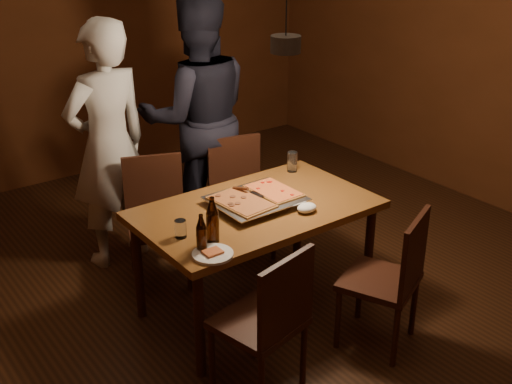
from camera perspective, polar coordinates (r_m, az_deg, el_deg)
room_shell at (r=3.93m, az=2.56°, el=7.97°), size 6.00×6.00×6.00m
dining_table at (r=4.09m, az=-0.00°, el=-2.23°), size 1.50×0.90×0.75m
chair_far_left at (r=4.59m, az=-8.89°, el=-1.39°), size 0.55×0.55×0.49m
chair_far_right at (r=4.91m, az=-1.51°, el=0.63°), size 0.51×0.51×0.49m
chair_near_left at (r=3.43m, az=1.27°, el=-10.60°), size 0.50×0.50×0.49m
chair_near_right at (r=3.88m, az=12.20°, el=-6.72°), size 0.55×0.55×0.49m
pizza_tray at (r=4.07m, az=0.00°, el=-0.83°), size 0.56×0.46×0.05m
pizza_meat at (r=3.98m, az=-1.32°, el=-0.87°), size 0.29×0.43×0.02m
pizza_cheese at (r=4.14m, az=1.57°, el=0.14°), size 0.24×0.37×0.02m
spatula at (r=4.06m, az=-0.05°, el=-0.28°), size 0.15×0.26×0.04m
beer_bottle_a at (r=3.50m, az=-4.87°, el=-3.64°), size 0.06×0.06×0.22m
beer_bottle_b at (r=3.59m, az=-3.89°, el=-2.47°), size 0.07×0.07×0.27m
water_glass_left at (r=3.69m, az=-6.73°, el=-3.27°), size 0.07×0.07×0.11m
water_glass_right at (r=4.58m, az=3.24°, el=2.70°), size 0.07×0.07×0.15m
plate_slice at (r=3.50m, az=-3.87°, el=-5.52°), size 0.23×0.23×0.03m
napkin at (r=3.98m, az=4.54°, el=-1.41°), size 0.13×0.10×0.06m
diner_white at (r=4.74m, az=-12.98°, el=4.02°), size 0.72×0.53×1.82m
diner_dark at (r=5.10m, az=-5.21°, el=6.57°), size 1.14×1.02×1.93m
pendant_lamp at (r=3.84m, az=2.66°, el=13.14°), size 0.18×0.18×1.10m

